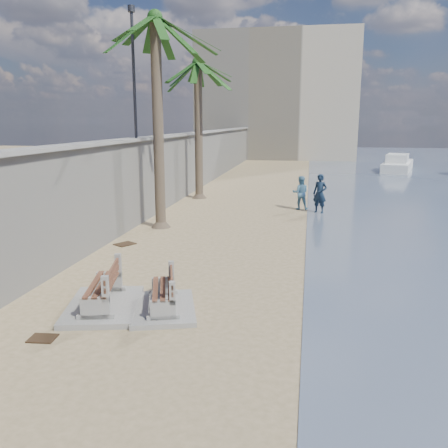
{
  "coord_description": "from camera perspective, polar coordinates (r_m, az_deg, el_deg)",
  "views": [
    {
      "loc": [
        2.01,
        -7.0,
        4.3
      ],
      "look_at": [
        -0.5,
        7.0,
        1.2
      ],
      "focal_mm": 38.0,
      "sensor_mm": 36.0,
      "label": 1
    }
  ],
  "objects": [
    {
      "name": "bench_far",
      "position": [
        11.46,
        -14.38,
        -7.85
      ],
      "size": [
        2.11,
        2.66,
        0.98
      ],
      "color": "gray",
      "rests_on": "ground_plane"
    },
    {
      "name": "debris_c",
      "position": [
        17.23,
        -11.84,
        -2.37
      ],
      "size": [
        0.8,
        0.84,
        0.03
      ],
      "primitive_type": "cube",
      "rotation": [
        0.0,
        0.0,
        1.02
      ],
      "color": "#382616",
      "rests_on": "ground_plane"
    },
    {
      "name": "end_building",
      "position": [
        59.2,
        6.5,
        14.83
      ],
      "size": [
        18.0,
        12.0,
        14.0
      ],
      "primitive_type": "cube",
      "color": "#B7AA93",
      "rests_on": "ground_plane"
    },
    {
      "name": "ground_plane",
      "position": [
        8.46,
        -5.32,
        -18.31
      ],
      "size": [
        140.0,
        140.0,
        0.0
      ],
      "primitive_type": "plane",
      "color": "#A08862"
    },
    {
      "name": "streetlight",
      "position": [
        20.43,
        -10.85,
        18.68
      ],
      "size": [
        0.28,
        0.28,
        5.12
      ],
      "color": "#2D2D33",
      "rests_on": "wall_cap"
    },
    {
      "name": "bench_near",
      "position": [
        11.11,
        -7.35,
        -8.47
      ],
      "size": [
        1.97,
        2.4,
        0.87
      ],
      "color": "gray",
      "rests_on": "ground_plane"
    },
    {
      "name": "person_a",
      "position": [
        22.92,
        11.48,
        3.94
      ],
      "size": [
        0.92,
        0.8,
        2.13
      ],
      "primitive_type": "imported",
      "rotation": [
        0.0,
        0.0,
        -0.43
      ],
      "color": "#122134",
      "rests_on": "ground_plane"
    },
    {
      "name": "person_b",
      "position": [
        23.72,
        9.18,
        3.94
      ],
      "size": [
        0.93,
        0.75,
        1.84
      ],
      "primitive_type": "imported",
      "rotation": [
        0.0,
        0.0,
        3.22
      ],
      "color": "teal",
      "rests_on": "ground_plane"
    },
    {
      "name": "yacht_far",
      "position": [
        44.95,
        20.15,
        6.51
      ],
      "size": [
        3.94,
        7.99,
        1.5
      ],
      "primitive_type": null,
      "rotation": [
        0.0,
        0.0,
        1.33
      ],
      "color": "silver",
      "rests_on": "bay_water"
    },
    {
      "name": "debris_d",
      "position": [
        11.54,
        -15.53,
        -9.98
      ],
      "size": [
        0.71,
        0.66,
        0.03
      ],
      "primitive_type": "cube",
      "rotation": [
        0.0,
        0.0,
        3.6
      ],
      "color": "#382616",
      "rests_on": "ground_plane"
    },
    {
      "name": "palm_back",
      "position": [
        26.88,
        -3.16,
        18.57
      ],
      "size": [
        5.0,
        5.0,
        8.26
      ],
      "color": "brown",
      "rests_on": "ground_plane"
    },
    {
      "name": "seawall",
      "position": [
        28.07,
        -4.79,
        7.04
      ],
      "size": [
        0.45,
        70.0,
        3.5
      ],
      "primitive_type": "cube",
      "color": "gray",
      "rests_on": "ground_plane"
    },
    {
      "name": "wall_cap",
      "position": [
        27.96,
        -4.86,
        10.71
      ],
      "size": [
        0.8,
        70.0,
        0.12
      ],
      "primitive_type": "cube",
      "color": "gray",
      "rests_on": "seawall"
    },
    {
      "name": "palm_mid",
      "position": [
        19.63,
        -8.3,
        23.04
      ],
      "size": [
        5.0,
        5.0,
        9.03
      ],
      "color": "brown",
      "rests_on": "ground_plane"
    },
    {
      "name": "debris_b",
      "position": [
        10.48,
        -20.98,
        -12.72
      ],
      "size": [
        0.56,
        0.46,
        0.03
      ],
      "primitive_type": "cube",
      "rotation": [
        0.0,
        0.0,
        0.08
      ],
      "color": "#382616",
      "rests_on": "ground_plane"
    }
  ]
}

